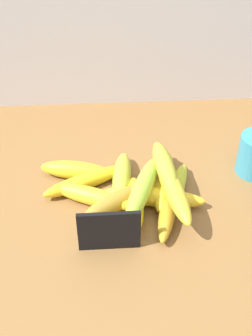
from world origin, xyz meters
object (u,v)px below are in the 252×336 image
Objects in this scene: banana_4 at (114,203)px; banana_12 at (165,166)px; banana_2 at (75,170)px; banana_7 at (169,204)px; banana_11 at (142,189)px; banana_5 at (122,177)px; banana_0 at (175,193)px; banana_3 at (164,180)px; banana_6 at (86,181)px; banana_8 at (135,203)px; banana_9 at (153,197)px; banana_10 at (173,188)px; banana_1 at (92,196)px; chalkboard_sign at (109,232)px.

banana_12 is (10.57, 5.93, 3.98)cm from banana_4.
banana_2 is 0.98× the size of banana_4.
banana_7 is 6.43cm from banana_11.
banana_12 is at bearing -14.74° from banana_5.
banana_7 is (-1.75, -3.38, -0.03)cm from banana_0.
banana_7 is at bearing -90.15° from banana_3.
banana_8 is (9.72, -7.70, 0.04)cm from banana_6.
banana_0 is 1.18× the size of banana_5.
banana_4 is 0.75× the size of banana_9.
banana_10 is at bearing -111.90° from banana_0.
banana_11 reaches higher than banana_9.
banana_11 is (5.41, -0.09, 3.24)cm from banana_4.
banana_11 is at bearing -67.48° from banana_5.
banana_11 is at bearing 3.65° from banana_8.
banana_0 is 0.94× the size of banana_9.
banana_3 is at bearing 44.45° from banana_8.
banana_0 is 4.80cm from banana_9.
banana_2 is at bearing 113.09° from banana_1.
banana_0 is 22.17cm from banana_2.
banana_4 is at bearing 82.41° from chalkboard_sign.
banana_12 is at bearing 59.63° from banana_9.
banana_7 is at bearing 36.31° from chalkboard_sign.
banana_8 is (-6.65, 0.63, 0.08)cm from banana_7.
banana_5 is at bearing 42.88° from banana_1.
banana_7 is 8.00cm from banana_12.
banana_5 is 0.98× the size of banana_12.
banana_6 is 0.94× the size of banana_11.
chalkboard_sign is 11.71cm from banana_11.
banana_1 is 15.88cm from banana_12.
banana_0 is 1.28× the size of banana_2.
banana_9 is (5.86, -6.94, 0.00)cm from banana_5.
banana_0 is at bearing -65.48° from banana_3.
chalkboard_sign is at bearing -71.84° from banana_2.
banana_9 is (15.88, -9.79, -0.06)cm from banana_2.
banana_7 is (11.97, 8.80, -2.20)cm from chalkboard_sign.
banana_2 is 19.72cm from banana_12.
banana_1 is 0.85× the size of banana_7.
banana_4 is at bearing 179.10° from banana_11.
banana_3 reaches higher than banana_8.
chalkboard_sign is 0.54× the size of banana_3.
banana_10 is (15.66, -2.52, 3.34)cm from banana_1.
banana_8 is (2.07, -8.36, -0.19)cm from banana_5.
banana_1 is at bearing 170.87° from banana_10.
banana_9 reaches higher than banana_1.
banana_3 reaches higher than banana_9.
banana_12 is at bearing 52.65° from chalkboard_sign.
banana_10 reaches higher than banana_4.
banana_2 is 22.62cm from banana_10.
banana_4 is 7.93cm from banana_9.
banana_4 is 12.76cm from banana_12.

